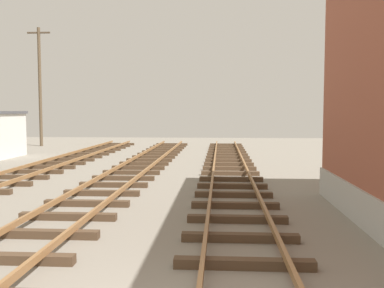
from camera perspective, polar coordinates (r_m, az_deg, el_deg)
The scene contains 1 object.
utility_pole_far at distance 36.72m, azimuth -19.05°, elevation 7.24°, with size 1.80×0.24×9.21m.
Camera 1 is at (0.29, -5.23, 2.79)m, focal length 41.28 mm.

